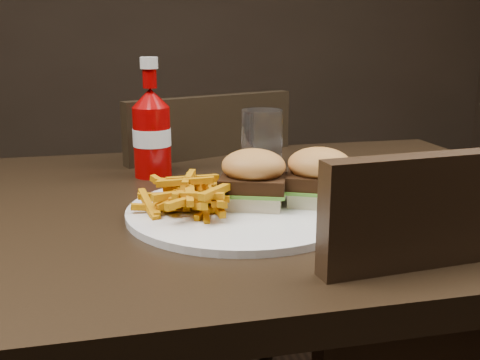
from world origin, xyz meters
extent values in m
cube|color=black|center=(0.00, 0.00, 0.73)|extent=(1.20, 0.80, 0.04)
cube|color=black|center=(-0.01, 0.50, 0.43)|extent=(0.54, 0.54, 0.04)
cylinder|color=white|center=(0.03, -0.09, 0.76)|extent=(0.33, 0.33, 0.01)
cube|color=beige|center=(0.05, -0.08, 0.77)|extent=(0.11, 0.10, 0.02)
cube|color=beige|center=(0.14, -0.09, 0.77)|extent=(0.11, 0.11, 0.02)
cylinder|color=#940303|center=(-0.08, 0.17, 0.81)|extent=(0.09, 0.09, 0.14)
cylinder|color=white|center=(0.13, 0.17, 0.81)|extent=(0.10, 0.10, 0.12)
camera|label=1|loc=(-0.15, -0.85, 1.01)|focal=42.00mm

